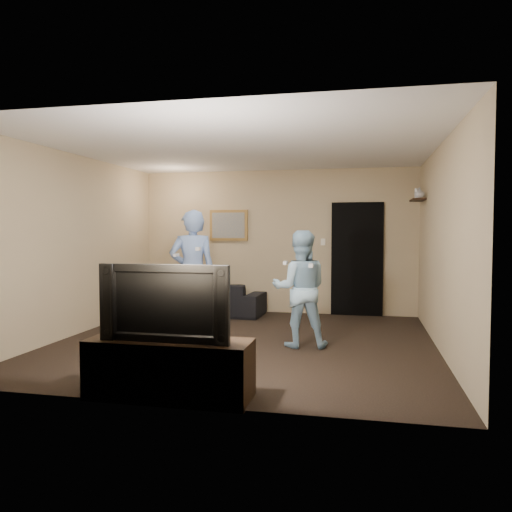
% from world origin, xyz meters
% --- Properties ---
extents(ground, '(5.00, 5.00, 0.00)m').
position_xyz_m(ground, '(0.00, 0.00, 0.00)').
color(ground, black).
rests_on(ground, ground).
extents(ceiling, '(5.00, 5.00, 0.04)m').
position_xyz_m(ceiling, '(0.00, 0.00, 2.60)').
color(ceiling, silver).
rests_on(ceiling, wall_back).
extents(wall_back, '(5.00, 0.04, 2.60)m').
position_xyz_m(wall_back, '(0.00, 2.50, 1.30)').
color(wall_back, tan).
rests_on(wall_back, ground).
extents(wall_front, '(5.00, 0.04, 2.60)m').
position_xyz_m(wall_front, '(0.00, -2.50, 1.30)').
color(wall_front, tan).
rests_on(wall_front, ground).
extents(wall_left, '(0.04, 5.00, 2.60)m').
position_xyz_m(wall_left, '(-2.50, 0.00, 1.30)').
color(wall_left, tan).
rests_on(wall_left, ground).
extents(wall_right, '(0.04, 5.00, 2.60)m').
position_xyz_m(wall_right, '(2.50, 0.00, 1.30)').
color(wall_right, tan).
rests_on(wall_right, ground).
extents(sofa, '(2.02, 0.87, 0.58)m').
position_xyz_m(sofa, '(-1.15, 2.00, 0.29)').
color(sofa, black).
rests_on(sofa, ground).
extents(throw_pillow, '(0.44, 0.26, 0.42)m').
position_xyz_m(throw_pillow, '(-1.71, 2.00, 0.48)').
color(throw_pillow, '#1B5248').
rests_on(throw_pillow, sofa).
extents(painting_frame, '(0.72, 0.05, 0.57)m').
position_xyz_m(painting_frame, '(-0.90, 2.48, 1.60)').
color(painting_frame, olive).
rests_on(painting_frame, wall_back).
extents(painting_canvas, '(0.62, 0.01, 0.47)m').
position_xyz_m(painting_canvas, '(-0.90, 2.45, 1.60)').
color(painting_canvas, slate).
rests_on(painting_canvas, painting_frame).
extents(doorway, '(0.90, 0.06, 2.00)m').
position_xyz_m(doorway, '(1.45, 2.47, 1.00)').
color(doorway, black).
rests_on(doorway, ground).
extents(light_switch, '(0.08, 0.02, 0.12)m').
position_xyz_m(light_switch, '(0.85, 2.48, 1.30)').
color(light_switch, silver).
rests_on(light_switch, wall_back).
extents(wall_shelf, '(0.20, 0.60, 0.03)m').
position_xyz_m(wall_shelf, '(2.39, 1.80, 1.99)').
color(wall_shelf, black).
rests_on(wall_shelf, wall_right).
extents(shelf_vase, '(0.19, 0.19, 0.16)m').
position_xyz_m(shelf_vase, '(2.39, 1.55, 2.09)').
color(shelf_vase, '#AAAAAF').
rests_on(shelf_vase, wall_shelf).
extents(shelf_figurine, '(0.06, 0.06, 0.18)m').
position_xyz_m(shelf_figurine, '(2.39, 1.99, 2.09)').
color(shelf_figurine, silver).
rests_on(shelf_figurine, wall_shelf).
extents(tv_console, '(1.51, 0.49, 0.54)m').
position_xyz_m(tv_console, '(-0.16, -2.29, 0.25)').
color(tv_console, black).
rests_on(tv_console, ground).
extents(television, '(1.20, 0.16, 0.69)m').
position_xyz_m(television, '(-0.16, -2.29, 0.87)').
color(television, black).
rests_on(television, tv_console).
extents(wii_player_left, '(0.76, 0.63, 1.80)m').
position_xyz_m(wii_player_left, '(-0.83, 0.25, 0.90)').
color(wii_player_left, '#7290C6').
rests_on(wii_player_left, ground).
extents(wii_player_right, '(0.82, 0.68, 1.51)m').
position_xyz_m(wii_player_right, '(0.76, -0.10, 0.75)').
color(wii_player_right, '#98C3DD').
rests_on(wii_player_right, ground).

